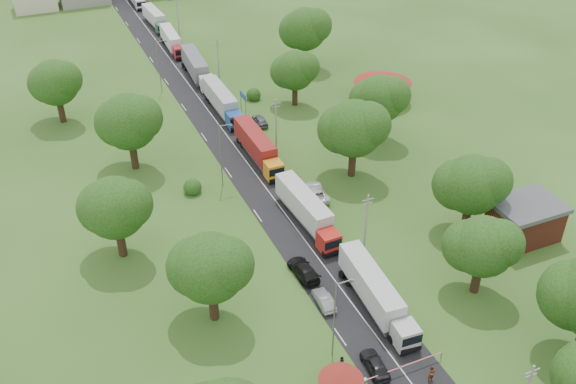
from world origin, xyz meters
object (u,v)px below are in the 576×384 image
guard_booth (341,381)px  info_sign (243,99)px  boom_barrier (393,371)px  pedestrian_near (431,375)px  truck_0 (375,292)px  car_lane_mid (324,300)px  car_lane_front (375,364)px

guard_booth → info_sign: (12.40, 60.00, 0.84)m
boom_barrier → pedestrian_near: bearing=-31.7°
truck_0 → guard_booth: bearing=-134.4°
guard_booth → car_lane_mid: bearing=70.7°
guard_booth → car_lane_front: bearing=17.6°
car_lane_front → car_lane_mid: 10.51m
pedestrian_near → guard_booth: bearing=160.6°
info_sign → car_lane_front: size_ratio=0.92×
car_lane_mid → truck_0: bearing=156.1°
pedestrian_near → info_sign: bearing=79.9°
guard_booth → pedestrian_near: guard_booth is taller
boom_barrier → car_lane_mid: (-1.64, 12.00, -0.21)m
info_sign → car_lane_front: 59.04m
boom_barrier → truck_0: bearing=70.3°
boom_barrier → car_lane_front: 1.87m
car_lane_front → car_lane_mid: size_ratio=1.07×
info_sign → car_lane_front: info_sign is taller
pedestrian_near → boom_barrier: bearing=141.3°
info_sign → pedestrian_near: 62.11m
truck_0 → info_sign: bearing=86.4°
guard_booth → car_lane_front: (4.74, 1.50, -1.40)m
truck_0 → pedestrian_near: bearing=-90.7°
car_lane_front → car_lane_mid: car_lane_front is taller
car_lane_front → pedestrian_near: bearing=146.1°
info_sign → truck_0: size_ratio=0.27×
boom_barrier → info_sign: size_ratio=2.25×
boom_barrier → car_lane_mid: bearing=97.8°
car_lane_mid → boom_barrier: bearing=101.4°
car_lane_mid → guard_booth: bearing=74.3°
boom_barrier → truck_0: truck_0 is taller
guard_booth → car_lane_front: 5.16m
pedestrian_near → car_lane_front: bearing=134.1°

